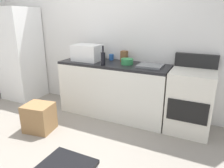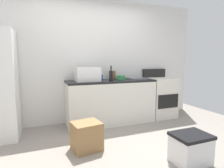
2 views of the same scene
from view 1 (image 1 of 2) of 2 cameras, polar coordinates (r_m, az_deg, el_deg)
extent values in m
plane|color=gray|center=(2.95, -15.62, -15.96)|extent=(6.00, 6.00, 0.00)
cube|color=silver|center=(3.76, -1.44, 13.20)|extent=(5.00, 0.10, 2.60)
cube|color=silver|center=(3.51, 0.43, -1.76)|extent=(1.80, 0.60, 0.86)
cube|color=black|center=(3.38, 0.45, 5.44)|extent=(1.80, 0.60, 0.04)
cube|color=white|center=(4.59, -23.88, 7.46)|extent=(0.68, 0.66, 1.79)
cube|color=silver|center=(3.21, 20.61, -4.52)|extent=(0.60, 0.60, 0.90)
cube|color=black|center=(2.94, 19.92, -7.16)|extent=(0.52, 0.02, 0.30)
cube|color=black|center=(3.31, 22.13, 5.95)|extent=(0.60, 0.08, 0.20)
cube|color=white|center=(3.57, -6.80, 8.55)|extent=(0.46, 0.34, 0.27)
cube|color=slate|center=(3.17, 10.48, 4.95)|extent=(0.36, 0.32, 0.03)
cylinder|color=black|center=(3.20, -2.48, 6.91)|extent=(0.07, 0.07, 0.20)
cylinder|color=black|center=(3.18, -2.51, 9.56)|extent=(0.03, 0.03, 0.10)
cylinder|color=#2659A5|center=(3.61, -0.18, 7.40)|extent=(0.08, 0.08, 0.10)
cube|color=brown|center=(3.48, 3.36, 7.62)|extent=(0.10, 0.10, 0.18)
cylinder|color=#338C4C|center=(3.29, 4.19, 6.19)|extent=(0.19, 0.19, 0.09)
cube|color=olive|center=(3.27, -19.36, -8.66)|extent=(0.44, 0.40, 0.41)
cube|color=black|center=(2.01, -12.29, -21.21)|extent=(0.46, 0.36, 0.04)
camera|label=2|loc=(2.79, -72.56, -1.70)|focal=29.02mm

